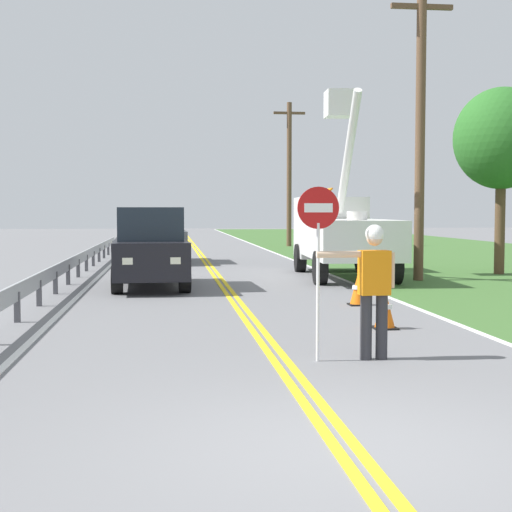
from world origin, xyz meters
TOP-DOWN VIEW (x-y plane):
  - ground_plane at (0.00, 0.00)m, footprint 160.00×160.00m
  - centerline_yellow_left at (-0.09, 20.00)m, footprint 0.11×110.00m
  - centerline_yellow_right at (0.09, 20.00)m, footprint 0.11×110.00m
  - edge_line_right at (3.60, 20.00)m, footprint 0.12×110.00m
  - edge_line_left at (-3.60, 20.00)m, footprint 0.12×110.00m
  - flagger_worker at (1.26, 3.65)m, footprint 1.09×0.26m
  - stop_sign_paddle at (0.49, 3.62)m, footprint 0.56×0.04m
  - utility_bucket_truck at (3.79, 16.21)m, footprint 2.97×6.91m
  - oncoming_suv_nearest at (-1.95, 13.55)m, footprint 2.05×4.67m
  - oncoming_suv_second at (-1.77, 23.08)m, footprint 2.04×4.66m
  - utility_pole_near at (5.72, 14.61)m, footprint 1.80×0.28m
  - utility_pole_mid at (5.38, 35.60)m, footprint 1.80×0.28m
  - traffic_cone_lead at (2.18, 6.16)m, footprint 0.40×0.40m
  - traffic_cone_mid at (2.53, 9.30)m, footprint 0.40×0.40m
  - guardrail_left_shoulder at (-4.20, 15.65)m, footprint 0.10×32.00m
  - roadside_tree_verge at (9.00, 16.37)m, footprint 3.00×3.00m

SIDE VIEW (x-z plane):
  - ground_plane at x=0.00m, z-range 0.00..0.00m
  - centerline_yellow_left at x=-0.09m, z-range 0.00..0.01m
  - centerline_yellow_right at x=0.09m, z-range 0.00..0.01m
  - edge_line_right at x=3.60m, z-range 0.00..0.01m
  - edge_line_left at x=-3.60m, z-range 0.00..0.01m
  - traffic_cone_lead at x=2.18m, z-range -0.01..0.69m
  - traffic_cone_mid at x=2.53m, z-range -0.01..0.69m
  - guardrail_left_shoulder at x=-4.20m, z-range 0.16..0.87m
  - flagger_worker at x=1.26m, z-range 0.13..1.96m
  - oncoming_suv_nearest at x=-1.95m, z-range 0.01..2.11m
  - oncoming_suv_second at x=-1.77m, z-range 0.01..2.11m
  - utility_bucket_truck at x=3.79m, z-range -1.43..4.27m
  - stop_sign_paddle at x=0.49m, z-range 0.54..2.87m
  - utility_pole_mid at x=5.38m, z-range 0.18..8.33m
  - roadside_tree_verge at x=9.00m, z-range 1.32..7.22m
  - utility_pole_near at x=5.72m, z-range 0.18..8.58m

